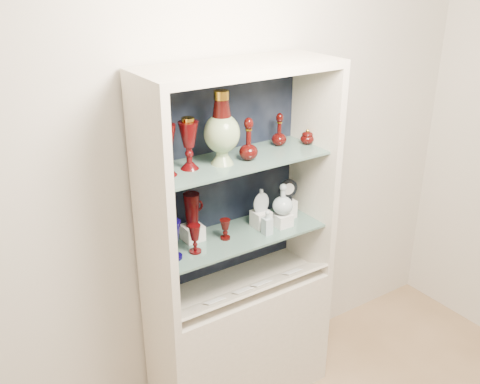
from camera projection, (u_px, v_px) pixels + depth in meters
wall_back at (217, 161)px, 2.82m from camera, size 3.50×0.02×2.80m
cabinet_base at (240, 340)px, 3.06m from camera, size 1.00×0.40×0.75m
cabinet_back_panel at (220, 176)px, 2.83m from camera, size 0.98×0.02×1.15m
cabinet_side_left at (153, 210)px, 2.44m from camera, size 0.04×0.40×1.15m
cabinet_side_right at (313, 169)px, 2.93m from camera, size 0.04×0.40×1.15m
cabinet_top_cap at (240, 68)px, 2.45m from camera, size 1.00×0.40×0.04m
shelf_lower at (238, 235)px, 2.81m from camera, size 0.92×0.34×0.01m
shelf_upper at (238, 160)px, 2.64m from camera, size 0.92×0.34×0.01m
label_ledge at (251, 289)px, 2.82m from camera, size 0.92×0.17×0.09m
label_card_0 at (214, 301)px, 2.70m from camera, size 0.10×0.06×0.03m
label_card_1 at (292, 272)px, 2.95m from camera, size 0.10×0.06×0.03m
label_card_2 at (261, 283)px, 2.84m from camera, size 0.10×0.06×0.03m
label_card_3 at (243, 290)px, 2.78m from camera, size 0.10×0.06×0.03m
pedestal_lamp_left at (166, 148)px, 2.40m from camera, size 0.10×0.10×0.26m
pedestal_lamp_right at (189, 144)px, 2.47m from camera, size 0.12×0.12×0.25m
enamel_urn at (222, 128)px, 2.51m from camera, size 0.19×0.19×0.36m
ruby_decanter_a at (249, 136)px, 2.59m from camera, size 0.11×0.11×0.24m
ruby_decanter_b at (279, 128)px, 2.80m from camera, size 0.10×0.10×0.19m
lidded_bowl at (307, 137)px, 2.84m from camera, size 0.08×0.08×0.08m
cobalt_goblet at (173, 240)px, 2.55m from camera, size 0.09×0.09×0.20m
ruby_goblet_tall at (195, 239)px, 2.61m from camera, size 0.06×0.06×0.15m
ruby_goblet_small at (225, 229)px, 2.74m from camera, size 0.06×0.06×0.11m
riser_ruby_pitcher at (193, 232)px, 2.74m from camera, size 0.10×0.10×0.08m
ruby_pitcher at (192, 210)px, 2.69m from camera, size 0.14×0.11×0.18m
clear_square_bottle at (267, 222)px, 2.79m from camera, size 0.05×0.05×0.14m
riser_flat_flask at (261, 219)px, 2.88m from camera, size 0.09×0.09×0.09m
flat_flask at (261, 200)px, 2.83m from camera, size 0.10×0.04×0.13m
riser_clear_round_decanter at (282, 220)px, 2.89m from camera, size 0.09×0.09×0.07m
clear_round_decanter at (283, 200)px, 2.84m from camera, size 0.13×0.13×0.17m
riser_cameo_medallion at (287, 209)px, 2.98m from camera, size 0.08×0.08×0.10m
cameo_medallion at (288, 190)px, 2.94m from camera, size 0.12×0.06×0.13m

